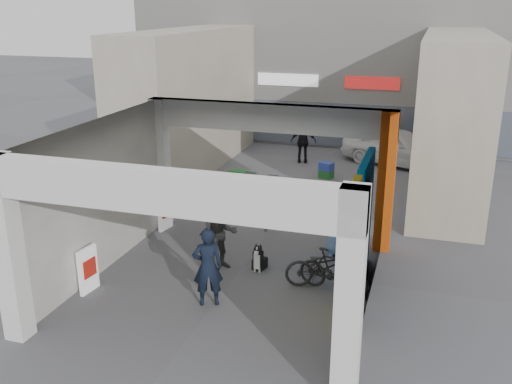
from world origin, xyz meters
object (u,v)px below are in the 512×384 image
(man_with_dog, at_px, (208,267))
(bicycle_rear, at_px, (334,271))
(bicycle_front, at_px, (327,266))
(white_van, at_px, (397,147))
(produce_stand, at_px, (241,185))
(cafe_set, at_px, (252,192))
(border_collie, at_px, (259,259))
(man_elderly, at_px, (338,225))
(man_crates, at_px, (303,141))
(man_back_turned, at_px, (219,234))

(man_with_dog, height_order, bicycle_rear, man_with_dog)
(bicycle_front, height_order, white_van, white_van)
(produce_stand, height_order, bicycle_front, bicycle_front)
(cafe_set, relative_size, border_collie, 2.01)
(produce_stand, distance_m, white_van, 6.75)
(man_elderly, relative_size, bicycle_rear, 0.96)
(bicycle_rear, bearing_deg, white_van, 11.85)
(man_with_dog, distance_m, white_van, 12.32)
(border_collie, xyz_separation_m, white_van, (2.34, 10.18, 0.44))
(man_crates, distance_m, white_van, 3.52)
(man_elderly, xyz_separation_m, bicycle_rear, (0.24, -1.91, -0.29))
(man_with_dog, height_order, man_crates, man_with_dog)
(bicycle_front, bearing_deg, man_back_turned, 68.37)
(man_back_turned, bearing_deg, man_elderly, 4.96)
(man_back_turned, relative_size, bicycle_rear, 1.05)
(bicycle_front, xyz_separation_m, white_van, (0.71, 10.48, 0.23))
(produce_stand, xyz_separation_m, man_back_turned, (1.30, -5.36, 0.56))
(man_with_dog, xyz_separation_m, man_back_turned, (-0.37, 1.64, 0.01))
(cafe_set, distance_m, white_van, 6.86)
(cafe_set, distance_m, produce_stand, 0.84)
(bicycle_rear, bearing_deg, man_back_turned, 96.90)
(produce_stand, distance_m, man_elderly, 5.39)
(bicycle_rear, bearing_deg, bicycle_front, 54.16)
(cafe_set, xyz_separation_m, man_with_dog, (1.09, -6.39, 0.55))
(man_crates, bearing_deg, man_back_turned, 81.56)
(man_back_turned, height_order, man_elderly, man_back_turned)
(border_collie, relative_size, man_with_dog, 0.40)
(man_with_dog, height_order, white_van, man_with_dog)
(border_collie, height_order, bicycle_rear, bicycle_rear)
(man_with_dog, distance_m, man_elderly, 3.81)
(border_collie, xyz_separation_m, bicycle_front, (1.63, -0.30, 0.21))
(man_with_dog, xyz_separation_m, white_van, (2.87, 11.98, -0.13))
(border_collie, distance_m, bicycle_front, 1.67)
(cafe_set, height_order, bicycle_rear, bicycle_rear)
(border_collie, relative_size, man_elderly, 0.43)
(border_collie, relative_size, man_crates, 0.40)
(white_van, bearing_deg, border_collie, -171.81)
(bicycle_front, distance_m, white_van, 10.51)
(produce_stand, height_order, man_with_dog, man_with_dog)
(produce_stand, distance_m, bicycle_front, 6.70)
(man_crates, xyz_separation_m, bicycle_front, (2.72, -9.70, -0.36))
(produce_stand, xyz_separation_m, man_with_dog, (1.67, -6.99, 0.56))
(man_elderly, bearing_deg, man_with_dog, -136.56)
(man_crates, bearing_deg, man_with_dog, 83.26)
(produce_stand, relative_size, white_van, 0.26)
(produce_stand, bearing_deg, man_with_dog, -58.29)
(cafe_set, xyz_separation_m, man_crates, (0.52, 4.80, 0.55))
(cafe_set, height_order, man_crates, man_crates)
(man_elderly, height_order, bicycle_front, man_elderly)
(border_collie, distance_m, man_back_turned, 1.07)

